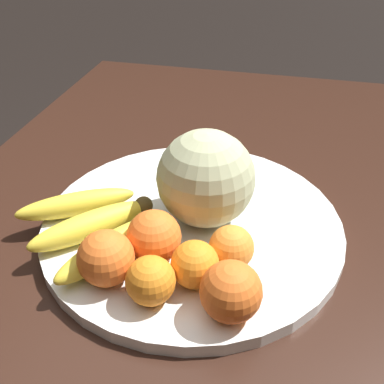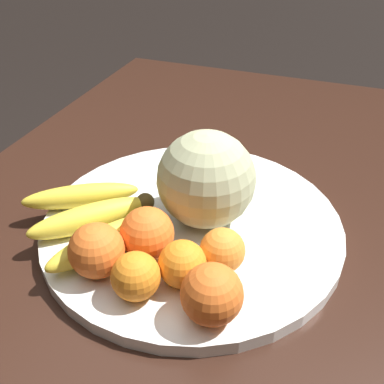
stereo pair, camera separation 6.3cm
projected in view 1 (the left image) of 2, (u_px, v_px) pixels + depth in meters
kitchen_table at (204, 278)px, 0.74m from camera, size 1.34×0.89×0.76m
fruit_bowl at (192, 224)px, 0.67m from camera, size 0.44×0.44×0.02m
melon at (208, 180)px, 0.63m from camera, size 0.14×0.14×0.14m
banana_bunch at (93, 225)px, 0.62m from camera, size 0.22×0.22×0.04m
orange_front_left at (154, 237)px, 0.58m from camera, size 0.07×0.07×0.07m
orange_front_right at (231, 247)px, 0.57m from camera, size 0.06×0.06×0.06m
orange_mid_center at (195, 264)px, 0.54m from camera, size 0.06×0.06×0.06m
orange_back_left at (106, 258)px, 0.55m from camera, size 0.07×0.07×0.07m
orange_back_right at (231, 292)px, 0.50m from camera, size 0.07×0.07×0.07m
orange_top_small at (151, 281)px, 0.52m from camera, size 0.06×0.06×0.06m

